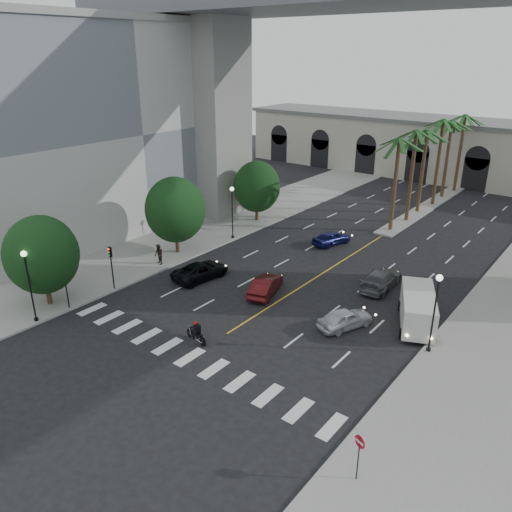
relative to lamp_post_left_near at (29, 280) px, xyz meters
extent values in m
plane|color=black|center=(11.40, 5.00, -3.22)|extent=(140.00, 140.00, 0.00)
cube|color=gray|center=(-3.60, 20.00, -3.15)|extent=(8.00, 100.00, 0.15)
cube|color=gray|center=(11.40, 43.00, -3.12)|extent=(2.00, 24.00, 0.20)
cube|color=#BBBAB6|center=(-15.60, 17.00, 6.78)|extent=(16.00, 32.00, 20.00)
cube|color=gray|center=(-15.60, 17.00, 17.08)|extent=(16.50, 32.50, 0.60)
cube|color=beige|center=(11.40, 60.00, 0.78)|extent=(70.00, 10.00, 8.00)
cube|color=slate|center=(11.40, 60.00, 5.03)|extent=(71.00, 10.50, 0.50)
cube|color=gray|center=(-7.10, 27.00, 7.18)|extent=(5.00, 6.00, 20.80)
cylinder|color=#47331E|center=(11.40, 33.00, 1.53)|extent=(0.40, 0.40, 9.50)
cylinder|color=#47331E|center=(11.50, 37.00, 1.68)|extent=(0.40, 0.40, 9.80)
cylinder|color=#47331E|center=(11.20, 41.00, 1.43)|extent=(0.40, 0.40, 9.30)
cylinder|color=#47331E|center=(11.55, 45.00, 1.83)|extent=(0.40, 0.40, 10.10)
cylinder|color=#47331E|center=(11.30, 49.00, 1.58)|extent=(0.40, 0.40, 9.60)
cylinder|color=#47331E|center=(11.60, 53.00, 1.73)|extent=(0.40, 0.40, 9.90)
cylinder|color=#382616|center=(-1.60, 2.00, -2.05)|extent=(0.36, 0.36, 2.34)
ellipsoid|color=black|center=(-1.60, 2.00, 0.81)|extent=(5.20, 5.20, 5.72)
cylinder|color=#382616|center=(-1.60, 15.00, -2.00)|extent=(0.36, 0.36, 2.45)
ellipsoid|color=black|center=(-1.60, 15.00, 0.99)|extent=(5.44, 5.44, 5.98)
cylinder|color=#382616|center=(-1.60, 27.00, -2.09)|extent=(0.36, 0.36, 2.27)
ellipsoid|color=black|center=(-1.60, 27.00, 0.68)|extent=(5.04, 5.04, 5.54)
cylinder|color=black|center=(0.00, 0.00, -3.04)|extent=(0.28, 0.28, 0.36)
cylinder|color=black|center=(0.00, 0.00, -0.62)|extent=(0.11, 0.11, 5.00)
sphere|color=white|center=(0.00, 0.00, 1.93)|extent=(0.40, 0.40, 0.40)
cylinder|color=black|center=(0.00, 21.00, -3.04)|extent=(0.28, 0.28, 0.36)
cylinder|color=black|center=(0.00, 21.00, -0.62)|extent=(0.11, 0.11, 5.00)
sphere|color=white|center=(0.00, 21.00, 1.93)|extent=(0.40, 0.40, 0.40)
cylinder|color=black|center=(22.80, 13.00, -3.04)|extent=(0.28, 0.28, 0.36)
cylinder|color=black|center=(22.80, 13.00, -0.62)|extent=(0.11, 0.11, 5.00)
sphere|color=white|center=(22.80, 13.00, 1.93)|extent=(0.40, 0.40, 0.40)
cylinder|color=black|center=(0.10, 2.50, -1.47)|extent=(0.10, 0.10, 3.50)
cube|color=black|center=(0.10, 2.50, 0.03)|extent=(0.25, 0.18, 0.80)
cylinder|color=black|center=(0.10, 6.50, -1.47)|extent=(0.10, 0.10, 3.50)
cube|color=black|center=(0.10, 6.50, 0.03)|extent=(0.25, 0.18, 0.80)
cylinder|color=black|center=(9.76, 5.20, -2.92)|extent=(0.61, 0.21, 0.60)
cylinder|color=black|center=(11.18, 4.92, -2.92)|extent=(0.61, 0.21, 0.60)
cube|color=silver|center=(10.52, 5.05, -2.84)|extent=(0.45, 0.35, 0.26)
cube|color=black|center=(10.37, 5.08, -2.56)|extent=(0.58, 0.32, 0.20)
cube|color=black|center=(10.81, 5.00, -2.60)|extent=(0.49, 0.32, 0.12)
cylinder|color=black|center=(9.98, 5.16, -2.34)|extent=(0.14, 0.55, 0.03)
cube|color=black|center=(10.59, 5.04, -2.22)|extent=(0.33, 0.42, 0.52)
cube|color=black|center=(10.74, 5.01, -2.17)|extent=(0.20, 0.32, 0.38)
sphere|color=#AB0B0E|center=(10.45, 5.07, -1.88)|extent=(0.26, 0.26, 0.26)
imported|color=silver|center=(17.18, 12.54, -2.54)|extent=(2.99, 4.28, 1.35)
imported|color=#470E11|center=(9.90, 13.28, -2.51)|extent=(2.77, 4.60, 1.43)
imported|color=black|center=(3.94, 12.28, -2.54)|extent=(2.98, 5.20, 1.37)
imported|color=#5A5B5E|center=(16.43, 19.79, -2.49)|extent=(2.40, 5.20, 1.47)
imported|color=#10134A|center=(8.53, 25.75, -2.54)|extent=(2.70, 4.31, 1.37)
cube|color=silver|center=(20.90, 15.76, -1.87)|extent=(4.18, 5.96, 2.07)
cube|color=black|center=(21.98, 13.34, -1.61)|extent=(1.86, 1.02, 0.88)
cylinder|color=black|center=(20.80, 13.56, -2.86)|extent=(0.56, 0.78, 0.73)
cylinder|color=black|center=(22.60, 14.36, -2.86)|extent=(0.56, 0.78, 0.73)
cylinder|color=black|center=(19.20, 17.16, -2.86)|extent=(0.56, 0.78, 0.73)
cylinder|color=black|center=(21.00, 17.96, -2.86)|extent=(0.56, 0.78, 0.73)
imported|color=black|center=(-4.31, 5.13, -2.18)|extent=(0.72, 0.54, 1.78)
imported|color=black|center=(-0.74, 11.97, -2.16)|extent=(1.04, 0.91, 1.82)
cylinder|color=black|center=(23.95, 1.15, -1.99)|extent=(0.06, 0.06, 2.46)
cylinder|color=#A50B1D|center=(23.95, 1.15, -1.02)|extent=(0.58, 0.26, 0.61)
cube|color=silver|center=(23.95, 1.15, -1.02)|extent=(0.44, 0.19, 0.10)
camera|label=1|loc=(30.58, -14.50, 14.21)|focal=35.00mm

